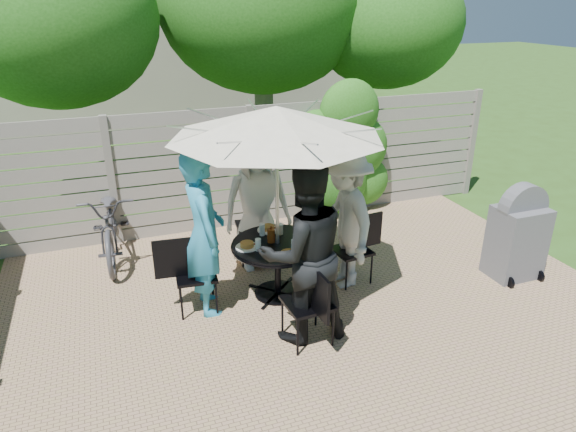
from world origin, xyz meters
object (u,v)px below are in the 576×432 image
object	(u,v)px
glass_front	(294,246)
plate_back	(268,229)
plate_left	(247,246)
person_front	(304,254)
glass_left	(258,245)
glass_back	(262,230)
syrup_jug	(271,236)
umbrella	(276,122)
coffee_cup	(280,229)
chair_front	(308,319)
chair_right	(352,262)
person_right	(344,219)
person_back	(257,202)
plate_right	(307,236)
patio_table	(278,259)
chair_left	(196,289)
glass_right	(296,231)
bicycle	(112,222)
bbq_grill	(517,236)
person_left	(204,233)
chair_back	(255,239)
plate_front	(288,255)

from	to	relation	value
glass_front	plate_back	bearing A→B (deg)	98.99
plate_left	person_front	bearing A→B (deg)	-67.17
plate_left	glass_left	bearing A→B (deg)	-46.88
plate_left	glass_back	world-z (taller)	glass_back
syrup_jug	glass_front	bearing A→B (deg)	-62.58
umbrella	coffee_cup	xyz separation A→B (m)	(0.10, 0.22, -1.34)
plate_back	glass_back	xyz separation A→B (m)	(-0.11, -0.10, 0.05)
chair_front	chair_right	bearing A→B (deg)	-48.79
glass_front	umbrella	bearing A→B (deg)	111.38
plate_back	coffee_cup	distance (m)	0.18
person_right	person_back	bearing A→B (deg)	-135.00
plate_right	glass_front	size ratio (longest dim) A/B	1.86
plate_right	patio_table	bearing A→B (deg)	179.38
chair_left	glass_left	size ratio (longest dim) A/B	6.51
person_back	glass_front	size ratio (longest dim) A/B	12.57
glass_right	patio_table	bearing A→B (deg)	-158.62
person_back	syrup_jug	xyz separation A→B (m)	(-0.07, -0.78, -0.11)
chair_left	umbrella	bearing A→B (deg)	4.44
person_back	bicycle	bearing A→B (deg)	153.82
coffee_cup	bbq_grill	size ratio (longest dim) A/B	0.10
person_back	person_left	xyz separation A→B (m)	(-0.84, -0.82, 0.06)
chair_right	glass_right	world-z (taller)	chair_right
chair_front	syrup_jug	world-z (taller)	chair_front
person_back	chair_front	bearing A→B (deg)	-89.97
patio_table	bicycle	xyz separation A→B (m)	(-1.76, 1.73, 0.02)
plate_back	chair_back	bearing A→B (deg)	89.23
chair_back	chair_right	bearing A→B (deg)	50.33
chair_back	chair_right	distance (m)	1.36
patio_table	person_front	bearing A→B (deg)	-90.62
chair_back	bbq_grill	bearing A→B (deg)	68.09
person_front	glass_left	world-z (taller)	person_front
glass_back	plate_back	bearing A→B (deg)	43.12
patio_table	glass_left	world-z (taller)	glass_left
chair_back	person_right	distance (m)	1.39
chair_back	glass_front	distance (m)	1.31
patio_table	person_right	world-z (taller)	person_right
chair_back	chair_right	xyz separation A→B (m)	(0.95, -0.98, -0.04)
patio_table	plate_right	bearing A→B (deg)	-0.62
person_right	bbq_grill	bearing A→B (deg)	75.41
chair_right	glass_left	size ratio (longest dim) A/B	6.20
person_left	person_right	world-z (taller)	person_left
chair_left	syrup_jug	xyz separation A→B (m)	(0.91, 0.04, 0.49)
glass_front	bbq_grill	size ratio (longest dim) A/B	0.11
chair_back	plate_right	bearing A→B (deg)	25.73
chair_left	person_front	xyz separation A→B (m)	(0.96, -0.84, 0.68)
chair_left	person_right	xyz separation A→B (m)	(1.80, -0.02, 0.59)
patio_table	plate_back	distance (m)	0.43
person_back	plate_front	bearing A→B (deg)	-90.00
person_back	coffee_cup	size ratio (longest dim) A/B	14.66
syrup_jug	bicycle	distance (m)	2.40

